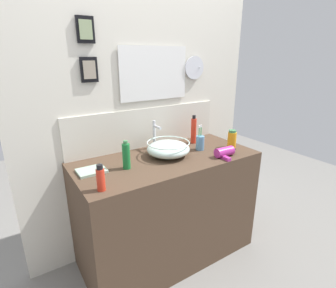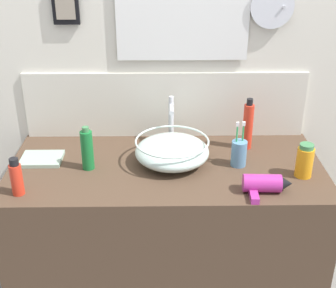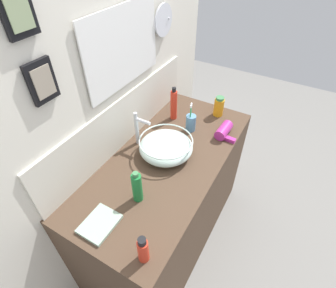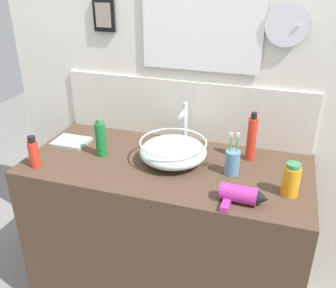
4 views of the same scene
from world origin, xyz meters
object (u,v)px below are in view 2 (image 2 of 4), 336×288
glass_bowl_sink (172,151)px  faucet (171,118)px  hair_drier (266,184)px  toothbrush_cup (239,153)px  lotion_bottle (248,126)px  spray_bottle (16,178)px  hand_towel (42,159)px  shampoo_bottle (87,150)px  soap_dispenser (305,161)px

glass_bowl_sink → faucet: bearing=90.0°
hair_drier → toothbrush_cup: size_ratio=0.96×
toothbrush_cup → lotion_bottle: 0.17m
faucet → hair_drier: (0.35, -0.42, -0.09)m
toothbrush_cup → lotion_bottle: size_ratio=0.84×
spray_bottle → hand_towel: size_ratio=0.87×
hair_drier → hand_towel: (-0.90, 0.26, -0.02)m
glass_bowl_sink → shampoo_bottle: bearing=-173.1°
faucet → shampoo_bottle: 0.42m
hand_towel → glass_bowl_sink: bearing=-2.8°
hand_towel → hair_drier: bearing=-16.0°
glass_bowl_sink → spray_bottle: bearing=-158.2°
spray_bottle → soap_dispenser: 1.11m
faucet → hand_towel: size_ratio=1.29×
hair_drier → spray_bottle: 0.93m
faucet → soap_dispenser: bearing=-30.1°
hand_towel → spray_bottle: bearing=-95.9°
faucet → hair_drier: 0.55m
spray_bottle → soap_dispenser: size_ratio=1.06×
toothbrush_cup → hand_towel: (-0.83, 0.05, -0.05)m
shampoo_bottle → lotion_bottle: 0.70m
faucet → hair_drier: bearing=-50.4°
hair_drier → spray_bottle: size_ratio=1.25×
lotion_bottle → glass_bowl_sink: bearing=-158.1°
glass_bowl_sink → hand_towel: glass_bowl_sink is taller
shampoo_bottle → spray_bottle: bearing=-141.0°
toothbrush_cup → hand_towel: size_ratio=1.14×
glass_bowl_sink → lotion_bottle: 0.36m
glass_bowl_sink → hair_drier: 0.42m
soap_dispenser → glass_bowl_sink: bearing=167.5°
glass_bowl_sink → lotion_bottle: bearing=21.9°
glass_bowl_sink → faucet: (-0.00, 0.19, 0.07)m
spray_bottle → lotion_bottle: size_ratio=0.64×
hair_drier → spray_bottle: spray_bottle is taller
hair_drier → hand_towel: hair_drier is taller
spray_bottle → hand_towel: (0.03, 0.26, -0.06)m
shampoo_bottle → lotion_bottle: size_ratio=0.80×
faucet → toothbrush_cup: 0.35m
hair_drier → shampoo_bottle: shampoo_bottle is taller
shampoo_bottle → soap_dispenser: bearing=-4.9°
hand_towel → toothbrush_cup: bearing=-3.3°
faucet → soap_dispenser: size_ratio=1.58×
faucet → lotion_bottle: bearing=-8.9°
soap_dispenser → lotion_bottle: lotion_bottle is taller
hair_drier → hand_towel: bearing=164.0°
spray_bottle → soap_dispenser: spray_bottle is taller
toothbrush_cup → hand_towel: bearing=176.7°
hair_drier → soap_dispenser: size_ratio=1.33×
glass_bowl_sink → hand_towel: (-0.55, 0.03, -0.05)m
toothbrush_cup → spray_bottle: toothbrush_cup is taller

